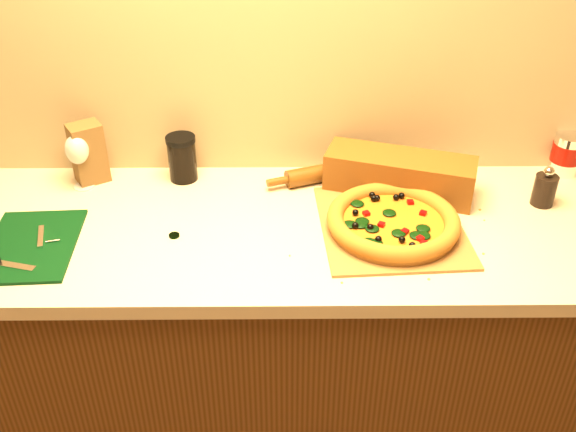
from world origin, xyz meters
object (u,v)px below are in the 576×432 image
object	(u,v)px
cutting_board	(30,246)
rolling_pin	(329,172)
pizza	(393,221)
dark_jar	(182,158)
pepper_grinder	(545,189)
wine_glass	(77,151)
coffee_canister	(567,153)
pizza_peel	(390,222)

from	to	relation	value
cutting_board	rolling_pin	world-z (taller)	rolling_pin
pizza	dark_jar	bearing A→B (deg)	154.19
cutting_board	pepper_grinder	xyz separation A→B (m)	(1.41, 0.20, 0.04)
rolling_pin	wine_glass	xyz separation A→B (m)	(-0.74, -0.04, 0.09)
cutting_board	dark_jar	world-z (taller)	dark_jar
pepper_grinder	coffee_canister	bearing A→B (deg)	55.34
rolling_pin	coffee_canister	distance (m)	0.74
pizza_peel	wine_glass	bearing A→B (deg)	163.42
cutting_board	wine_glass	distance (m)	0.34
pizza_peel	cutting_board	size ratio (longest dim) A/B	1.75
pizza	wine_glass	xyz separation A→B (m)	(-0.90, 0.24, 0.09)
pizza_peel	dark_jar	world-z (taller)	dark_jar
pizza	rolling_pin	world-z (taller)	pizza
cutting_board	pizza_peel	bearing A→B (deg)	3.00
coffee_canister	dark_jar	distance (m)	1.18
pizza_peel	pepper_grinder	size ratio (longest dim) A/B	4.81
rolling_pin	wine_glass	bearing A→B (deg)	-177.04
cutting_board	dark_jar	distance (m)	0.51
pizza	cutting_board	xyz separation A→B (m)	(-0.96, -0.07, -0.03)
pizza	cutting_board	distance (m)	0.96
coffee_canister	pepper_grinder	bearing A→B (deg)	-124.66
pizza_peel	wine_glass	size ratio (longest dim) A/B	3.42
pepper_grinder	dark_jar	distance (m)	1.07
wine_glass	dark_jar	xyz separation A→B (m)	(0.30, 0.05, -0.05)
pizza	wine_glass	bearing A→B (deg)	164.78
wine_glass	coffee_canister	bearing A→B (deg)	3.09
pizza	wine_glass	world-z (taller)	wine_glass
pizza_peel	pepper_grinder	bearing A→B (deg)	8.77
cutting_board	coffee_canister	world-z (taller)	coffee_canister
pizza	coffee_canister	distance (m)	0.67
pepper_grinder	rolling_pin	world-z (taller)	pepper_grinder
coffee_canister	dark_jar	size ratio (longest dim) A/B	0.88
pepper_grinder	dark_jar	world-z (taller)	dark_jar
pizza	wine_glass	size ratio (longest dim) A/B	2.10
pizza	pepper_grinder	world-z (taller)	pepper_grinder
cutting_board	coffee_canister	size ratio (longest dim) A/B	2.64
pepper_grinder	wine_glass	world-z (taller)	wine_glass
rolling_pin	coffee_canister	xyz separation A→B (m)	(0.74, 0.04, 0.04)
cutting_board	pepper_grinder	bearing A→B (deg)	5.00
pepper_grinder	cutting_board	bearing A→B (deg)	-171.80
pizza_peel	pizza	bearing A→B (deg)	-91.84
pizza_peel	cutting_board	world-z (taller)	cutting_board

